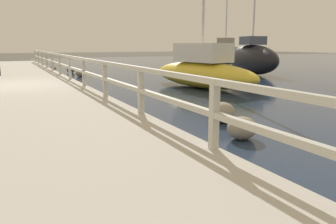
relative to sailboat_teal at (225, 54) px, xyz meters
The scene contains 11 objects.
ground_plane 19.52m from the sailboat_teal, 147.46° to the right, with size 120.00×120.00×0.00m, color #4C473D.
dock_walkway 19.51m from the sailboat_teal, 147.46° to the right, with size 4.49×36.00×0.27m.
railing 17.73m from the sailboat_teal, 143.73° to the right, with size 0.10×32.50×0.91m.
boulder_upstream 13.86m from the sailboat_teal, behind, with size 0.40×0.36×0.30m.
boulder_downstream 21.29m from the sailboat_teal, 126.46° to the right, with size 0.58×0.52×0.43m.
boulder_far_strip 14.30m from the sailboat_teal, 156.94° to the right, with size 0.48×0.43×0.36m.
boulder_mid_strip 13.52m from the sailboat_teal, 166.94° to the right, with size 0.46×0.41×0.34m.
boulder_water_edge 22.49m from the sailboat_teal, 125.55° to the right, with size 0.53×0.48×0.40m.
sailboat_teal is the anchor object (origin of this frame).
sailboat_black 9.48m from the sailboat_teal, 117.59° to the right, with size 2.62×5.27×7.41m.
sailboat_yellow 15.67m from the sailboat_teal, 129.43° to the right, with size 2.47×5.41×6.48m.
Camera 1 is at (-0.20, -12.09, 1.60)m, focal length 35.00 mm.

